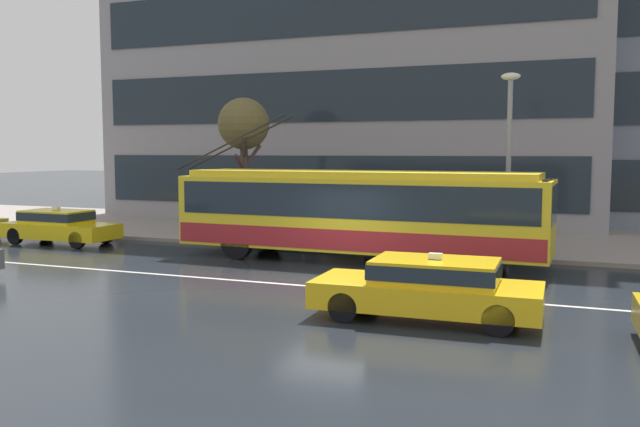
{
  "coord_description": "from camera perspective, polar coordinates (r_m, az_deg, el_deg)",
  "views": [
    {
      "loc": [
        6.44,
        -17.04,
        3.48
      ],
      "look_at": [
        -1.42,
        3.22,
        1.45
      ],
      "focal_mm": 37.72,
      "sensor_mm": 36.0,
      "label": 1
    }
  ],
  "objects": [
    {
      "name": "ground_plane",
      "position": [
        18.55,
        0.49,
        -5.49
      ],
      "size": [
        160.0,
        160.0,
        0.0
      ],
      "primitive_type": "plane",
      "color": "#21262C"
    },
    {
      "name": "sidewalk_slab",
      "position": [
        27.63,
        7.56,
        -1.81
      ],
      "size": [
        80.0,
        10.0,
        0.14
      ],
      "primitive_type": "cube",
      "color": "gray",
      "rests_on": "ground_plane"
    },
    {
      "name": "lane_centre_line",
      "position": [
        17.45,
        -0.92,
        -6.17
      ],
      "size": [
        72.0,
        0.14,
        0.01
      ],
      "primitive_type": "cube",
      "color": "silver",
      "rests_on": "ground_plane"
    },
    {
      "name": "trolleybus",
      "position": [
        21.16,
        3.29,
        0.15
      ],
      "size": [
        12.39,
        2.86,
        4.68
      ],
      "color": "yellow",
      "rests_on": "ground_plane"
    },
    {
      "name": "taxi_queued_behind_bus",
      "position": [
        27.07,
        -21.27,
        -0.93
      ],
      "size": [
        4.49,
        1.8,
        1.39
      ],
      "color": "yellow",
      "rests_on": "ground_plane"
    },
    {
      "name": "taxi_oncoming_near",
      "position": [
        14.12,
        9.28,
        -6.08
      ],
      "size": [
        4.69,
        1.95,
        1.39
      ],
      "color": "yellow",
      "rests_on": "ground_plane"
    },
    {
      "name": "bus_shelter",
      "position": [
        24.95,
        3.48,
        1.9
      ],
      "size": [
        4.1,
        1.83,
        2.42
      ],
      "color": "gray",
      "rests_on": "sidewalk_slab"
    },
    {
      "name": "pedestrian_at_shelter",
      "position": [
        24.16,
        3.99,
        1.28
      ],
      "size": [
        1.16,
        1.16,
        2.0
      ],
      "color": "navy",
      "rests_on": "sidewalk_slab"
    },
    {
      "name": "pedestrian_approaching_curb",
      "position": [
        24.07,
        14.25,
        1.13
      ],
      "size": [
        1.29,
        1.29,
        2.02
      ],
      "color": "#262A50",
      "rests_on": "sidewalk_slab"
    },
    {
      "name": "pedestrian_walking_past",
      "position": [
        23.41,
        6.86,
        -0.46
      ],
      "size": [
        0.51,
        0.51,
        1.67
      ],
      "color": "#52504A",
      "rests_on": "sidewalk_slab"
    },
    {
      "name": "street_lamp",
      "position": [
        22.29,
        15.73,
        5.51
      ],
      "size": [
        0.6,
        0.32,
        5.8
      ],
      "color": "gray",
      "rests_on": "sidewalk_slab"
    },
    {
      "name": "street_tree_bare",
      "position": [
        27.47,
        -6.49,
        7.36
      ],
      "size": [
        2.09,
        2.09,
        5.48
      ],
      "color": "#4D3B30",
      "rests_on": "sidewalk_slab"
    },
    {
      "name": "office_tower_corner_left",
      "position": [
        38.24,
        4.16,
        14.93
      ],
      "size": [
        24.77,
        14.81,
        19.72
      ],
      "color": "gray",
      "rests_on": "ground_plane"
    }
  ]
}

